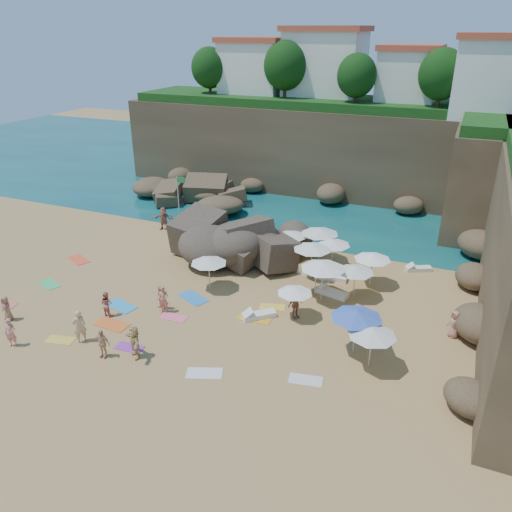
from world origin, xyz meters
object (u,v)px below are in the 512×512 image
at_px(flag_pole, 179,193).
at_px(parasol_1, 292,234).
at_px(lounger_0, 332,269).
at_px(person_stand_6, 79,326).
at_px(person_stand_0, 11,333).
at_px(parasol_2, 356,269).
at_px(person_stand_2, 234,237).
at_px(person_stand_1, 107,304).
at_px(person_stand_3, 295,305).
at_px(parasol_0, 320,231).
at_px(person_stand_4, 454,324).
at_px(person_stand_5, 164,218).
at_px(rock_outcrop, 238,255).

relative_size(flag_pole, parasol_1, 1.80).
bearing_deg(lounger_0, person_stand_6, -142.79).
bearing_deg(person_stand_0, flag_pole, 77.02).
bearing_deg(person_stand_6, parasol_2, 160.38).
bearing_deg(person_stand_2, lounger_0, -136.07).
height_order(parasol_2, person_stand_1, parasol_2).
distance_m(lounger_0, person_stand_6, 16.40).
distance_m(flag_pole, parasol_2, 17.91).
bearing_deg(person_stand_3, parasol_2, -2.95).
xyz_separation_m(parasol_0, person_stand_4, (9.20, -6.32, -1.46)).
bearing_deg(person_stand_0, person_stand_5, 78.49).
bearing_deg(person_stand_5, person_stand_0, -101.51).
bearing_deg(person_stand_4, person_stand_0, -101.56).
height_order(person_stand_1, person_stand_4, person_stand_4).
relative_size(person_stand_1, person_stand_4, 0.97).
distance_m(parasol_0, person_stand_1, 14.74).
bearing_deg(person_stand_4, parasol_0, -161.32).
relative_size(person_stand_4, person_stand_6, 0.84).
relative_size(person_stand_0, person_stand_4, 1.04).
xyz_separation_m(parasol_1, person_stand_6, (-6.62, -13.95, -0.95)).
bearing_deg(person_stand_1, person_stand_3, -151.74).
bearing_deg(person_stand_1, parasol_1, -115.31).
bearing_deg(parasol_0, person_stand_2, -176.05).
xyz_separation_m(parasol_2, person_stand_4, (5.75, -2.06, -1.14)).
bearing_deg(person_stand_6, person_stand_2, -158.79).
distance_m(lounger_0, person_stand_4, 9.43).
bearing_deg(parasol_2, flag_pole, 155.97).
distance_m(person_stand_0, person_stand_2, 16.43).
bearing_deg(person_stand_3, person_stand_1, 144.07).
bearing_deg(rock_outcrop, parasol_1, 14.29).
bearing_deg(person_stand_4, person_stand_6, -102.45).
bearing_deg(person_stand_4, person_stand_1, -110.27).
height_order(parasol_1, person_stand_6, parasol_1).
relative_size(flag_pole, lounger_0, 2.22).
height_order(rock_outcrop, person_stand_0, person_stand_0).
bearing_deg(person_stand_2, parasol_2, -151.88).
relative_size(parasol_2, person_stand_6, 1.20).
bearing_deg(flag_pole, parasol_1, -17.18).
xyz_separation_m(person_stand_4, person_stand_6, (-17.66, -8.02, 0.15)).
relative_size(flag_pole, person_stand_1, 2.61).
height_order(parasol_2, person_stand_6, parasol_2).
bearing_deg(parasol_2, person_stand_2, 158.53).
bearing_deg(person_stand_6, flag_pole, -135.51).
xyz_separation_m(person_stand_1, person_stand_2, (2.58, 11.26, 0.18)).
relative_size(lounger_0, person_stand_2, 0.95).
relative_size(person_stand_3, person_stand_6, 0.90).
distance_m(person_stand_2, person_stand_4, 16.56).
bearing_deg(person_stand_2, rock_outcrop, 178.62).
relative_size(rock_outcrop, person_stand_5, 4.06).
bearing_deg(person_stand_1, person_stand_0, 66.41).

